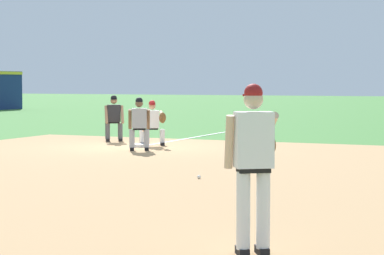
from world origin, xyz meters
TOP-DOWN VIEW (x-y plane):
  - ground_plane at (0.00, 0.00)m, footprint 160.00×160.00m
  - infield_dirt_patch at (-5.75, -3.71)m, footprint 18.00×18.00m
  - foul_line_stripe at (5.03, 0.00)m, footprint 10.06×0.10m
  - first_base_bag at (0.00, 0.00)m, footprint 0.38×0.38m
  - baseball at (-5.82, -4.37)m, footprint 0.07×0.07m
  - pitcher at (-11.45, -7.42)m, footprint 0.84×0.57m
  - first_baseman at (0.55, -0.19)m, footprint 0.82×1.03m
  - baserunner at (-1.01, -0.55)m, footprint 0.61×0.67m
  - umpire at (1.50, 1.67)m, footprint 0.64×0.68m

SIDE VIEW (x-z plane):
  - ground_plane at x=0.00m, z-range 0.00..0.00m
  - infield_dirt_patch at x=-5.75m, z-range 0.00..0.01m
  - foul_line_stripe at x=5.03m, z-range 0.01..0.01m
  - baseball at x=-5.82m, z-range 0.00..0.07m
  - first_base_bag at x=0.00m, z-range 0.00..0.09m
  - first_baseman at x=0.55m, z-range 0.06..1.40m
  - baserunner at x=-1.01m, z-range 0.06..1.52m
  - umpire at x=1.50m, z-range 0.06..1.52m
  - pitcher at x=-11.45m, z-range 0.13..1.99m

